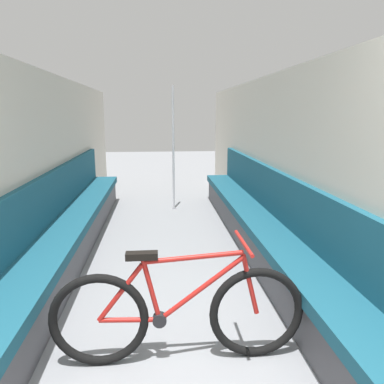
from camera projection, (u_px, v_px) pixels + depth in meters
name	position (u px, v px, depth m)	size (l,w,h in m)	color
wall_left	(41.00, 166.00, 4.11)	(0.10, 9.54, 2.08)	beige
wall_right	(282.00, 163.00, 4.35)	(0.10, 9.54, 2.08)	beige
bench_seat_row_left	(68.00, 230.00, 4.25)	(0.46, 5.66, 0.97)	#4C4C51
bench_seat_row_right	(260.00, 225.00, 4.44)	(0.46, 5.66, 0.97)	#4C4C51
bicycle	(179.00, 313.00, 2.43)	(1.66, 0.46, 0.82)	black
grab_pole_near	(173.00, 150.00, 6.25)	(0.08, 0.08, 2.06)	gray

